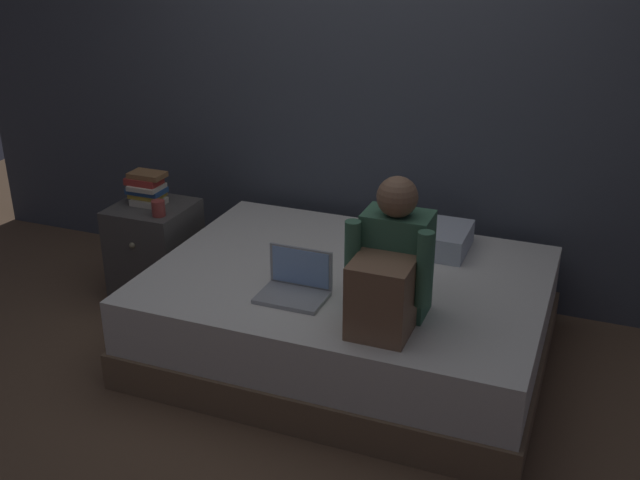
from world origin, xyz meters
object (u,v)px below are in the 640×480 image
at_px(pillow, 417,235).
at_px(book_stack, 147,188).
at_px(nightstand, 156,251).
at_px(person_sitting, 391,269).
at_px(laptop, 295,285).
at_px(mug, 158,208).
at_px(bed, 348,314).

height_order(pillow, book_stack, book_stack).
xyz_separation_m(nightstand, person_sitting, (1.63, -0.59, 0.43)).
relative_size(nightstand, person_sitting, 0.89).
relative_size(person_sitting, laptop, 2.05).
height_order(laptop, pillow, laptop).
height_order(person_sitting, book_stack, person_sitting).
height_order(book_stack, mug, book_stack).
bearing_deg(bed, nightstand, 170.80).
relative_size(laptop, mug, 3.56).
height_order(bed, person_sitting, person_sitting).
relative_size(pillow, book_stack, 2.56).
height_order(bed, pillow, pillow).
xyz_separation_m(person_sitting, pillow, (-0.09, 0.83, -0.19)).
distance_m(bed, mug, 1.24).
xyz_separation_m(pillow, book_stack, (-1.57, -0.21, 0.14)).
bearing_deg(laptop, mug, 157.87).
bearing_deg(bed, mug, 175.57).
relative_size(nightstand, pillow, 1.04).
bearing_deg(laptop, bed, 64.61).
height_order(laptop, mug, laptop).
height_order(pillow, mug, mug).
bearing_deg(nightstand, mug, -42.69).
bearing_deg(mug, laptop, -22.13).
relative_size(bed, person_sitting, 3.05).
relative_size(pillow, mug, 6.22).
distance_m(nightstand, person_sitting, 1.79).
xyz_separation_m(bed, person_sitting, (0.33, -0.38, 0.49)).
bearing_deg(mug, book_stack, 139.19).
bearing_deg(laptop, book_stack, 154.76).
xyz_separation_m(laptop, pillow, (0.39, 0.77, 0.01)).
bearing_deg(pillow, bed, -117.41).
height_order(nightstand, person_sitting, person_sitting).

